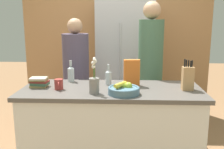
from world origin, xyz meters
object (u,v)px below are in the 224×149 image
flower_vase (94,83)px  person_in_blue (150,66)px  fruit_bowl (124,89)px  book_stack (39,82)px  cereal_box (132,73)px  coffee_mug (59,84)px  bottle_oil (71,73)px  knife_block (188,78)px  bottle_vinegar (108,77)px  refrigerator (124,63)px  person_at_sink (76,75)px

flower_vase → person_in_blue: 1.02m
fruit_bowl → book_stack: fruit_bowl is taller
cereal_box → coffee_mug: bearing=-165.5°
bottle_oil → person_in_blue: (0.89, 0.38, 0.02)m
knife_block → coffee_mug: size_ratio=2.43×
book_stack → bottle_vinegar: 0.70m
refrigerator → bottle_vinegar: (-0.17, -1.26, 0.07)m
fruit_bowl → person_at_sink: person_at_sink is taller
refrigerator → person_at_sink: (-0.60, -0.71, -0.03)m
refrigerator → flower_vase: (-0.28, -1.60, 0.09)m
cereal_box → person_in_blue: 0.58m
refrigerator → flower_vase: refrigerator is taller
fruit_bowl → bottle_vinegar: size_ratio=1.34×
bottle_vinegar → person_in_blue: 0.69m
bottle_oil → person_in_blue: size_ratio=0.13×
coffee_mug → fruit_bowl: bearing=-11.4°
bottle_oil → book_stack: bearing=-137.7°
knife_block → bottle_oil: knife_block is taller
person_in_blue → knife_block: bearing=-52.8°
cereal_box → book_stack: (-0.92, -0.10, -0.08)m
flower_vase → bottle_oil: size_ratio=1.45×
book_stack → person_at_sink: (0.25, 0.67, -0.07)m
refrigerator → bottle_vinegar: bearing=-97.5°
flower_vase → person_in_blue: person_in_blue is taller
person_at_sink → person_in_blue: 0.92m
knife_block → book_stack: knife_block is taller
flower_vase → person_at_sink: size_ratio=0.21×
coffee_mug → person_in_blue: (0.95, 0.71, 0.06)m
fruit_bowl → book_stack: (-0.85, 0.21, 0.01)m
fruit_bowl → bottle_oil: bearing=141.5°
bottle_oil → person_in_blue: 0.97m
flower_vase → coffee_mug: size_ratio=2.72×
refrigerator → knife_block: bearing=-67.3°
cereal_box → bottle_oil: bearing=167.2°
person_at_sink → person_in_blue: person_in_blue is taller
refrigerator → person_in_blue: bearing=-67.8°
fruit_bowl → coffee_mug: size_ratio=2.33×
knife_block → book_stack: size_ratio=1.62×
refrigerator → person_at_sink: refrigerator is taller
bottle_oil → person_at_sink: size_ratio=0.15×
refrigerator → bottle_oil: size_ratio=8.00×
book_stack → fruit_bowl: bearing=-13.9°
flower_vase → bottle_oil: flower_vase is taller
bottle_vinegar → cereal_box: bearing=-5.7°
knife_block → flower_vase: 0.89m
flower_vase → cereal_box: flower_vase is taller
flower_vase → bottle_vinegar: size_ratio=1.57×
knife_block → bottle_vinegar: 0.78m
bottle_oil → flower_vase: bearing=-56.4°
refrigerator → person_in_blue: 0.83m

